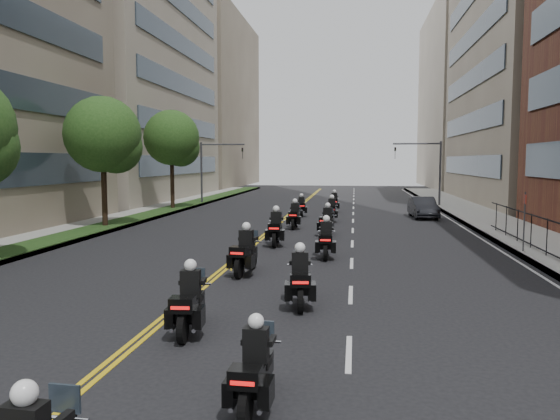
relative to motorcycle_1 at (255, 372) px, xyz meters
The scene contains 22 objects.
sidewalk_right 24.95m from the motorcycle_1, 65.66° to the left, with size 4.00×90.00×0.15m, color gray.
sidewalk_left 26.55m from the motorcycle_1, 121.12° to the left, with size 4.00×90.00×0.15m, color gray.
grass_strip 26.14m from the motorcycle_1, 119.62° to the left, with size 2.00×90.00×0.04m, color #1A3C16.
building_right_tan 51.85m from the motorcycle_1, 66.63° to the left, with size 15.11×28.00×30.00m.
building_right_far 79.24m from the motorcycle_1, 75.36° to the left, with size 15.00×28.00×26.00m, color gray.
building_left_mid 54.05m from the motorcycle_1, 117.40° to the left, with size 16.11×28.00×34.00m.
building_left_far 80.31m from the motorcycle_1, 107.39° to the left, with size 16.00×28.00×26.00m, color #756655.
street_trees 21.22m from the motorcycle_1, 128.02° to the left, with size 4.40×38.40×7.98m.
traffic_signal_right 40.60m from the motorcycle_1, 78.87° to the left, with size 4.09×0.20×5.60m.
traffic_signal_left 41.40m from the motorcycle_1, 105.82° to the left, with size 4.09×0.20×5.60m.
motorcycle_1 is the anchor object (origin of this frame).
motorcycle_2 4.19m from the motorcycle_1, 121.41° to the left, with size 0.63×2.32×1.71m.
motorcycle_3 6.28m from the motorcycle_1, 89.04° to the left, with size 0.68×2.36×1.74m.
motorcycle_4 10.43m from the motorcycle_1, 102.26° to the left, with size 0.66×2.47×1.82m.
motorcycle_5 13.80m from the motorcycle_1, 88.24° to the left, with size 0.55×2.37×1.75m.
motorcycle_6 16.87m from the motorcycle_1, 97.07° to the left, with size 0.63×2.54×1.87m.
motorcycle_7 20.58m from the motorcycle_1, 89.63° to the left, with size 0.71×2.35×1.74m.
motorcycle_8 23.30m from the motorcycle_1, 94.68° to the left, with size 0.54×2.36×1.75m.
motorcycle_9 27.15m from the motorcycle_1, 89.79° to the left, with size 0.54×2.37×1.75m.
motorcycle_10 30.35m from the motorcycle_1, 94.13° to the left, with size 0.65×2.19×1.62m.
motorcycle_11 33.91m from the motorcycle_1, 89.98° to the left, with size 0.54×2.33×1.72m.
parked_sedan 30.99m from the motorcycle_1, 78.31° to the left, with size 1.53×4.39×1.45m, color black.
Camera 1 is at (3.28, -6.07, 3.99)m, focal length 35.00 mm.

